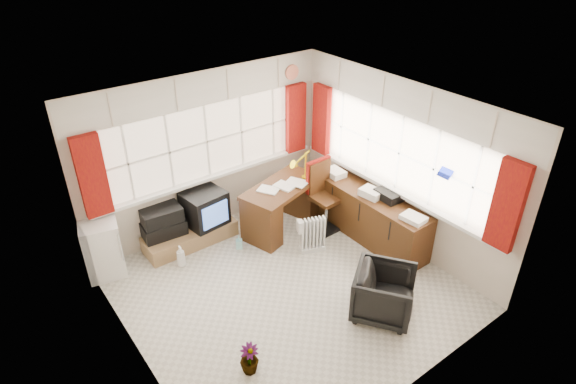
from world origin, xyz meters
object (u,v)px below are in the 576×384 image
object	(u,v)px
desk	(282,205)
task_chair	(322,192)
radiator	(313,238)
crt_tv	(205,208)
office_chair	(384,293)
credenza	(370,216)
mini_fridge	(103,248)
desk_lamp	(306,159)
tv_bench	(190,236)

from	to	relation	value
desk	task_chair	bearing A→B (deg)	-27.27
radiator	crt_tv	bearing A→B (deg)	130.12
office_chair	credenza	size ratio (longest dim) A/B	0.36
office_chair	mini_fridge	distance (m)	3.80
desk_lamp	tv_bench	distance (m)	2.12
task_chair	office_chair	size ratio (longest dim) A/B	1.55
task_chair	crt_tv	world-z (taller)	task_chair
mini_fridge	desk	bearing A→B (deg)	-12.46
radiator	credenza	xyz separation A→B (m)	(0.92, -0.26, 0.16)
task_chair	mini_fridge	distance (m)	3.30
desk_lamp	office_chair	size ratio (longest dim) A/B	0.66
desk_lamp	tv_bench	bearing A→B (deg)	164.18
desk	office_chair	size ratio (longest dim) A/B	2.02
desk	radiator	distance (m)	0.79
office_chair	crt_tv	world-z (taller)	crt_tv
desk	mini_fridge	xyz separation A→B (m)	(-2.61, 0.58, -0.01)
tv_bench	crt_tv	xyz separation A→B (m)	(0.29, 0.01, 0.39)
desk_lamp	task_chair	xyz separation A→B (m)	(0.12, -0.28, -0.50)
task_chair	desk	bearing A→B (deg)	152.73
crt_tv	tv_bench	bearing A→B (deg)	-177.24
desk_lamp	credenza	xyz separation A→B (m)	(0.47, -1.01, -0.71)
mini_fridge	desk_lamp	bearing A→B (deg)	-10.96
desk_lamp	credenza	world-z (taller)	desk_lamp
desk	tv_bench	xyz separation A→B (m)	(-1.36, 0.50, -0.30)
desk	crt_tv	distance (m)	1.19
radiator	mini_fridge	size ratio (longest dim) A/B	0.68
desk	credenza	size ratio (longest dim) A/B	0.73
credenza	desk_lamp	bearing A→B (deg)	114.92
credenza	tv_bench	bearing A→B (deg)	146.30
tv_bench	mini_fridge	bearing A→B (deg)	176.35
desk	credenza	distance (m)	1.37
crt_tv	desk_lamp	bearing A→B (deg)	-19.12
desk	radiator	xyz separation A→B (m)	(-0.00, -0.76, -0.20)
mini_fridge	office_chair	bearing A→B (deg)	-49.18
desk_lamp	crt_tv	distance (m)	1.71
task_chair	radiator	distance (m)	0.82
tv_bench	office_chair	bearing A→B (deg)	-66.20
office_chair	mini_fridge	bearing A→B (deg)	95.67
task_chair	crt_tv	distance (m)	1.83
crt_tv	mini_fridge	bearing A→B (deg)	177.56
mini_fridge	task_chair	bearing A→B (deg)	-15.30
credenza	mini_fridge	world-z (taller)	credenza
crt_tv	mini_fridge	xyz separation A→B (m)	(-1.54, 0.07, -0.10)
desk	radiator	bearing A→B (deg)	-90.11
tv_bench	mini_fridge	size ratio (longest dim) A/B	1.69
desk_lamp	radiator	xyz separation A→B (m)	(-0.45, -0.75, -0.87)
office_chair	tv_bench	distance (m)	3.06
radiator	office_chair	bearing A→B (deg)	-94.87
desk_lamp	tv_bench	world-z (taller)	desk_lamp
credenza	tv_bench	xyz separation A→B (m)	(-2.28, 1.52, -0.26)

